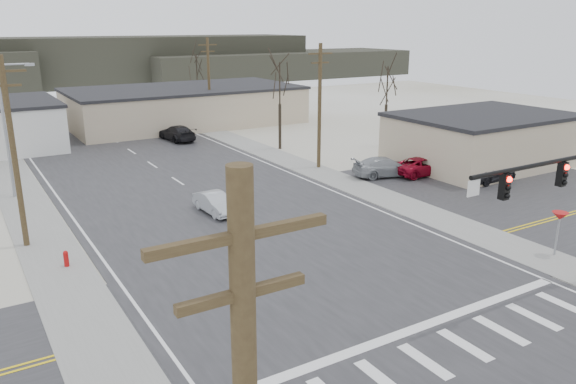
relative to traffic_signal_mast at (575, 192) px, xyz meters
The scene contains 27 objects.
ground 11.07m from the traffic_signal_mast, 141.84° to the left, with size 140.00×140.00×0.00m, color silver.
main_road 23.10m from the traffic_signal_mast, 110.42° to the left, with size 18.00×110.00×0.05m, color #272729.
cross_road 11.07m from the traffic_signal_mast, 141.84° to the left, with size 90.00×10.00×0.04m, color #272729.
parking_lot 17.81m from the traffic_signal_mast, 45.23° to the left, with size 18.00×20.00×0.03m, color #272729.
sidewalk_left 32.41m from the traffic_signal_mast, 125.21° to the left, with size 3.00×90.00×0.06m, color gray.
sidewalk_right 26.75m from the traffic_signal_mast, 84.10° to the left, with size 3.00×90.00×0.06m, color gray.
traffic_signal_mast is the anchor object (origin of this frame).
fire_hydrant 23.39m from the traffic_signal_mast, 141.87° to the left, with size 0.24×0.24×0.87m.
yield_sign 5.21m from the traffic_signal_mast, 36.85° to the left, with size 0.80×0.80×2.35m.
building_right_far 50.31m from the traffic_signal_mast, 87.60° to the left, with size 26.30×14.30×4.30m.
building_lot 24.44m from the traffic_signal_mast, 48.50° to the left, with size 14.30×10.30×4.30m.
upole_left_b 26.60m from the traffic_signal_mast, 136.81° to the left, with size 2.20×0.30×10.00m.
upole_right_a 24.48m from the traffic_signal_mast, 81.52° to the left, with size 2.20×0.30×10.00m.
upole_right_b 46.35m from the traffic_signal_mast, 85.54° to the left, with size 2.20×0.30×10.00m.
streetlight_main 33.84m from the traffic_signal_mast, 123.54° to the left, with size 2.40×0.25×9.00m.
tree_right_mid 32.56m from the traffic_signal_mast, 81.86° to the left, with size 3.74×3.74×8.33m.
tree_right_far 58.64m from the traffic_signal_mast, 83.04° to the left, with size 3.52×3.52×7.84m.
tree_lot 31.55m from the traffic_signal_mast, 63.43° to the left, with size 3.52×3.52×7.84m.
hill_center 102.45m from the traffic_signal_mast, 86.02° to the left, with size 80.00×18.00×9.00m, color #333026.
hill_right 105.03m from the traffic_signal_mast, 66.36° to the left, with size 60.00×18.00×5.50m, color #333026.
sedan_crossing 20.25m from the traffic_signal_mast, 115.40° to the left, with size 1.34×3.85×1.27m, color #A4A9AF.
car_far_a 41.19m from the traffic_signal_mast, 93.34° to the left, with size 2.13×5.25×1.52m, color black.
car_far_b 68.84m from the traffic_signal_mast, 100.44° to the left, with size 1.80×4.48×1.53m, color black.
car_parked_red 20.63m from the traffic_signal_mast, 62.90° to the left, with size 2.29×4.97×1.38m, color maroon.
car_parked_dark_a 18.78m from the traffic_signal_mast, 49.12° to the left, with size 1.80×4.48×1.53m, color black.
car_parked_dark_b 20.86m from the traffic_signal_mast, 43.62° to the left, with size 1.46×4.18×1.38m, color black.
car_parked_silver 20.62m from the traffic_signal_mast, 71.50° to the left, with size 2.08×5.12×1.48m, color gray.
Camera 1 is at (-14.04, -19.18, 11.43)m, focal length 35.00 mm.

